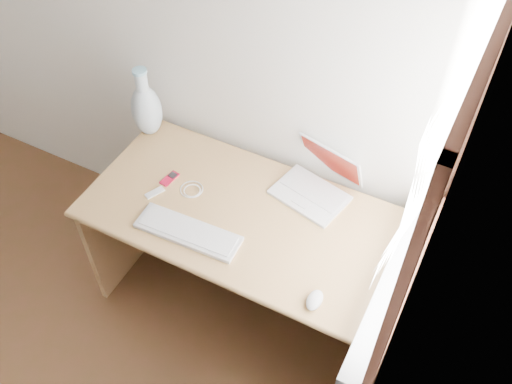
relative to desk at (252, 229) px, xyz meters
The scene contains 9 objects.
window 1.05m from the desk, 11.76° to the right, with size 0.11×0.99×1.10m.
desk is the anchor object (origin of this frame).
laptop 0.38m from the desk, 39.72° to the left, with size 0.35×0.32×0.21m.
external_keyboard 0.39m from the desk, 118.03° to the right, with size 0.45×0.16×0.02m.
mouse 0.60m from the desk, 37.72° to the right, with size 0.06×0.10×0.03m, color white.
ipod 0.44m from the desk, behind, with size 0.05×0.10×0.01m.
cable_coil 0.34m from the desk, 165.45° to the right, with size 0.10×0.10×0.01m, color white.
remote 0.48m from the desk, 158.18° to the right, with size 0.03×0.09×0.01m, color white.
vase 0.75m from the desk, 165.93° to the left, with size 0.14×0.14×0.37m.
Camera 1 is at (1.76, 0.02, 2.60)m, focal length 40.00 mm.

